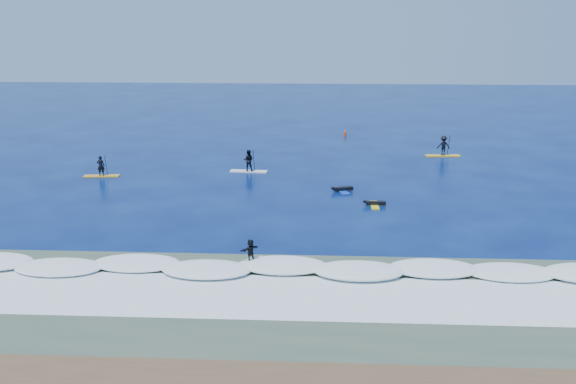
{
  "coord_description": "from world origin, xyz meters",
  "views": [
    {
      "loc": [
        2.88,
        -41.43,
        13.42
      ],
      "look_at": [
        0.61,
        3.44,
        0.6
      ],
      "focal_mm": 40.0,
      "sensor_mm": 36.0,
      "label": 1
    }
  ],
  "objects_px": {
    "sup_paddler_center": "(248,162)",
    "wave_surfer": "(251,252)",
    "sup_paddler_left": "(101,169)",
    "marker_buoy": "(345,134)",
    "sup_paddler_right": "(443,147)",
    "prone_paddler_near": "(374,204)",
    "prone_paddler_far": "(342,190)"
  },
  "relations": [
    {
      "from": "sup_paddler_center",
      "to": "sup_paddler_left",
      "type": "bearing_deg",
      "value": -165.25
    },
    {
      "from": "sup_paddler_right",
      "to": "prone_paddler_far",
      "type": "relative_size",
      "value": 1.46
    },
    {
      "from": "marker_buoy",
      "to": "prone_paddler_near",
      "type": "bearing_deg",
      "value": -87.34
    },
    {
      "from": "sup_paddler_left",
      "to": "marker_buoy",
      "type": "bearing_deg",
      "value": 35.84
    },
    {
      "from": "prone_paddler_far",
      "to": "marker_buoy",
      "type": "bearing_deg",
      "value": -20.68
    },
    {
      "from": "sup_paddler_center",
      "to": "marker_buoy",
      "type": "bearing_deg",
      "value": 66.11
    },
    {
      "from": "sup_paddler_right",
      "to": "sup_paddler_center",
      "type": "bearing_deg",
      "value": -161.72
    },
    {
      "from": "wave_surfer",
      "to": "prone_paddler_far",
      "type": "bearing_deg",
      "value": 28.43
    },
    {
      "from": "sup_paddler_left",
      "to": "prone_paddler_far",
      "type": "height_order",
      "value": "sup_paddler_left"
    },
    {
      "from": "prone_paddler_near",
      "to": "sup_paddler_right",
      "type": "bearing_deg",
      "value": -26.53
    },
    {
      "from": "sup_paddler_center",
      "to": "prone_paddler_far",
      "type": "distance_m",
      "value": 9.73
    },
    {
      "from": "prone_paddler_near",
      "to": "marker_buoy",
      "type": "bearing_deg",
      "value": 1.43
    },
    {
      "from": "sup_paddler_left",
      "to": "marker_buoy",
      "type": "distance_m",
      "value": 28.02
    },
    {
      "from": "sup_paddler_right",
      "to": "prone_paddler_far",
      "type": "distance_m",
      "value": 16.18
    },
    {
      "from": "sup_paddler_left",
      "to": "prone_paddler_far",
      "type": "xyz_separation_m",
      "value": [
        19.88,
        -3.52,
        -0.49
      ]
    },
    {
      "from": "wave_surfer",
      "to": "marker_buoy",
      "type": "height_order",
      "value": "wave_surfer"
    },
    {
      "from": "sup_paddler_center",
      "to": "wave_surfer",
      "type": "height_order",
      "value": "sup_paddler_center"
    },
    {
      "from": "sup_paddler_left",
      "to": "sup_paddler_right",
      "type": "bearing_deg",
      "value": 11.22
    },
    {
      "from": "sup_paddler_center",
      "to": "sup_paddler_right",
      "type": "relative_size",
      "value": 0.98
    },
    {
      "from": "sup_paddler_center",
      "to": "prone_paddler_far",
      "type": "relative_size",
      "value": 1.44
    },
    {
      "from": "wave_surfer",
      "to": "prone_paddler_near",
      "type": "bearing_deg",
      "value": 14.52
    },
    {
      "from": "sup_paddler_left",
      "to": "sup_paddler_right",
      "type": "height_order",
      "value": "sup_paddler_right"
    },
    {
      "from": "wave_surfer",
      "to": "marker_buoy",
      "type": "bearing_deg",
      "value": 38.51
    },
    {
      "from": "sup_paddler_center",
      "to": "wave_surfer",
      "type": "bearing_deg",
      "value": -79.13
    },
    {
      "from": "sup_paddler_center",
      "to": "sup_paddler_right",
      "type": "distance_m",
      "value": 19.08
    },
    {
      "from": "sup_paddler_right",
      "to": "wave_surfer",
      "type": "height_order",
      "value": "sup_paddler_right"
    },
    {
      "from": "sup_paddler_left",
      "to": "prone_paddler_near",
      "type": "xyz_separation_m",
      "value": [
        22.07,
        -7.13,
        -0.5
      ]
    },
    {
      "from": "sup_paddler_left",
      "to": "sup_paddler_right",
      "type": "relative_size",
      "value": 0.91
    },
    {
      "from": "sup_paddler_center",
      "to": "prone_paddler_near",
      "type": "height_order",
      "value": "sup_paddler_center"
    },
    {
      "from": "sup_paddler_right",
      "to": "prone_paddler_near",
      "type": "height_order",
      "value": "sup_paddler_right"
    },
    {
      "from": "prone_paddler_near",
      "to": "prone_paddler_far",
      "type": "relative_size",
      "value": 0.91
    },
    {
      "from": "sup_paddler_left",
      "to": "sup_paddler_right",
      "type": "distance_m",
      "value": 31.21
    }
  ]
}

